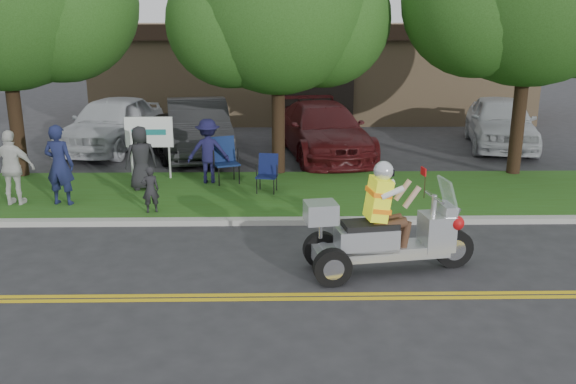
{
  "coord_description": "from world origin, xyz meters",
  "views": [
    {
      "loc": [
        0.46,
        -9.26,
        4.23
      ],
      "look_at": [
        0.67,
        2.0,
        1.01
      ],
      "focal_mm": 38.0,
      "sensor_mm": 36.0,
      "label": 1
    }
  ],
  "objects_px": {
    "lawn_chair_b": "(225,157)",
    "parked_car_far_left": "(112,123)",
    "parked_car_mid": "(184,135)",
    "parked_car_right": "(323,130)",
    "lawn_chair_a": "(268,170)",
    "spectator_adult_left": "(59,165)",
    "parked_car_far_right": "(501,122)",
    "trike_scooter": "(383,234)",
    "parked_car_left": "(198,128)",
    "spectator_adult_right": "(13,168)"
  },
  "relations": [
    {
      "from": "parked_car_far_left",
      "to": "parked_car_mid",
      "type": "relative_size",
      "value": 1.12
    },
    {
      "from": "spectator_adult_right",
      "to": "parked_car_right",
      "type": "height_order",
      "value": "spectator_adult_right"
    },
    {
      "from": "lawn_chair_b",
      "to": "parked_car_far_left",
      "type": "relative_size",
      "value": 0.23
    },
    {
      "from": "parked_car_mid",
      "to": "spectator_adult_left",
      "type": "bearing_deg",
      "value": -132.7
    },
    {
      "from": "parked_car_far_left",
      "to": "parked_car_left",
      "type": "xyz_separation_m",
      "value": [
        2.96,
        -0.9,
        -0.01
      ]
    },
    {
      "from": "spectator_adult_left",
      "to": "spectator_adult_right",
      "type": "bearing_deg",
      "value": 9.78
    },
    {
      "from": "lawn_chair_b",
      "to": "parked_car_right",
      "type": "distance_m",
      "value": 4.5
    },
    {
      "from": "spectator_adult_left",
      "to": "parked_car_right",
      "type": "relative_size",
      "value": 0.33
    },
    {
      "from": "trike_scooter",
      "to": "lawn_chair_a",
      "type": "distance_m",
      "value": 5.22
    },
    {
      "from": "lawn_chair_b",
      "to": "parked_car_left",
      "type": "height_order",
      "value": "parked_car_left"
    },
    {
      "from": "spectator_adult_right",
      "to": "parked_car_left",
      "type": "bearing_deg",
      "value": -119.19
    },
    {
      "from": "lawn_chair_b",
      "to": "parked_car_far_left",
      "type": "height_order",
      "value": "parked_car_far_left"
    },
    {
      "from": "lawn_chair_a",
      "to": "parked_car_far_right",
      "type": "xyz_separation_m",
      "value": [
        7.77,
        5.68,
        0.24
      ]
    },
    {
      "from": "spectator_adult_right",
      "to": "parked_car_far_left",
      "type": "xyz_separation_m",
      "value": [
        0.54,
        6.55,
        -0.08
      ]
    },
    {
      "from": "lawn_chair_b",
      "to": "parked_car_far_left",
      "type": "distance_m",
      "value": 6.17
    },
    {
      "from": "trike_scooter",
      "to": "parked_car_mid",
      "type": "distance_m",
      "value": 10.62
    },
    {
      "from": "spectator_adult_right",
      "to": "parked_car_far_right",
      "type": "relative_size",
      "value": 0.34
    },
    {
      "from": "parked_car_far_left",
      "to": "parked_car_far_right",
      "type": "xyz_separation_m",
      "value": [
        13.0,
        0.14,
        -0.02
      ]
    },
    {
      "from": "parked_car_far_left",
      "to": "parked_car_mid",
      "type": "distance_m",
      "value": 2.66
    },
    {
      "from": "parked_car_left",
      "to": "parked_car_right",
      "type": "xyz_separation_m",
      "value": [
        3.96,
        -0.21,
        -0.05
      ]
    },
    {
      "from": "lawn_chair_b",
      "to": "spectator_adult_left",
      "type": "xyz_separation_m",
      "value": [
        -3.58,
        -1.94,
        0.26
      ]
    },
    {
      "from": "lawn_chair_a",
      "to": "parked_car_mid",
      "type": "relative_size",
      "value": 0.2
    },
    {
      "from": "lawn_chair_b",
      "to": "parked_car_far_right",
      "type": "relative_size",
      "value": 0.23
    },
    {
      "from": "parked_car_far_right",
      "to": "parked_car_mid",
      "type": "bearing_deg",
      "value": -162.37
    },
    {
      "from": "lawn_chair_b",
      "to": "spectator_adult_right",
      "type": "distance_m",
      "value": 5.03
    },
    {
      "from": "parked_car_right",
      "to": "spectator_adult_right",
      "type": "bearing_deg",
      "value": -153.58
    },
    {
      "from": "trike_scooter",
      "to": "parked_car_far_right",
      "type": "relative_size",
      "value": 0.59
    },
    {
      "from": "parked_car_left",
      "to": "parked_car_mid",
      "type": "height_order",
      "value": "parked_car_left"
    },
    {
      "from": "spectator_adult_right",
      "to": "parked_car_right",
      "type": "relative_size",
      "value": 0.3
    },
    {
      "from": "lawn_chair_b",
      "to": "trike_scooter",
      "type": "bearing_deg",
      "value": -81.29
    },
    {
      "from": "spectator_adult_right",
      "to": "parked_car_right",
      "type": "xyz_separation_m",
      "value": [
        7.46,
        5.44,
        -0.14
      ]
    },
    {
      "from": "spectator_adult_right",
      "to": "lawn_chair_a",
      "type": "bearing_deg",
      "value": -167.49
    },
    {
      "from": "spectator_adult_right",
      "to": "parked_car_mid",
      "type": "bearing_deg",
      "value": -115.56
    },
    {
      "from": "spectator_adult_left",
      "to": "parked_car_far_right",
      "type": "xyz_separation_m",
      "value": [
        12.48,
        6.69,
        -0.17
      ]
    },
    {
      "from": "trike_scooter",
      "to": "parked_car_far_left",
      "type": "height_order",
      "value": "trike_scooter"
    },
    {
      "from": "trike_scooter",
      "to": "lawn_chair_b",
      "type": "relative_size",
      "value": 2.57
    },
    {
      "from": "parked_car_left",
      "to": "parked_car_mid",
      "type": "bearing_deg",
      "value": 163.4
    },
    {
      "from": "parked_car_mid",
      "to": "parked_car_right",
      "type": "xyz_separation_m",
      "value": [
        4.41,
        -0.26,
        0.18
      ]
    },
    {
      "from": "parked_car_left",
      "to": "parked_car_far_right",
      "type": "bearing_deg",
      "value": -4.46
    },
    {
      "from": "lawn_chair_a",
      "to": "parked_car_mid",
      "type": "xyz_separation_m",
      "value": [
        -2.72,
        4.69,
        0.02
      ]
    },
    {
      "from": "spectator_adult_left",
      "to": "parked_car_mid",
      "type": "distance_m",
      "value": 6.05
    },
    {
      "from": "parked_car_mid",
      "to": "parked_car_far_right",
      "type": "height_order",
      "value": "parked_car_far_right"
    },
    {
      "from": "lawn_chair_a",
      "to": "spectator_adult_left",
      "type": "height_order",
      "value": "spectator_adult_left"
    },
    {
      "from": "trike_scooter",
      "to": "parked_car_left",
      "type": "relative_size",
      "value": 0.57
    },
    {
      "from": "lawn_chair_b",
      "to": "parked_car_far_left",
      "type": "bearing_deg",
      "value": 111.56
    },
    {
      "from": "parked_car_right",
      "to": "spectator_adult_left",
      "type": "bearing_deg",
      "value": -149.29
    },
    {
      "from": "parked_car_right",
      "to": "trike_scooter",
      "type": "bearing_deg",
      "value": -97.61
    },
    {
      "from": "trike_scooter",
      "to": "parked_car_mid",
      "type": "height_order",
      "value": "trike_scooter"
    },
    {
      "from": "lawn_chair_b",
      "to": "lawn_chair_a",
      "type": "bearing_deg",
      "value": -59.68
    },
    {
      "from": "parked_car_mid",
      "to": "parked_car_far_left",
      "type": "bearing_deg",
      "value": 137.77
    }
  ]
}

